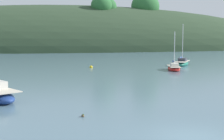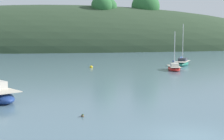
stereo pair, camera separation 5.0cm
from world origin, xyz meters
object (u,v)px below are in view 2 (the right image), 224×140
at_px(sailboat_yellow_far, 174,68).
at_px(mooring_buoy_outer, 91,67).
at_px(sailboat_teal_outer, 182,63).
at_px(duck_lone_right, 83,116).

xyz_separation_m(sailboat_yellow_far, mooring_buoy_outer, (-10.61, 5.27, -0.18)).
relative_size(sailboat_yellow_far, mooring_buoy_outer, 9.94).
bearing_deg(sailboat_teal_outer, duck_lone_right, -121.56).
bearing_deg(sailboat_teal_outer, sailboat_yellow_far, -120.31).
bearing_deg(sailboat_yellow_far, duck_lone_right, -121.89).
distance_m(sailboat_yellow_far, sailboat_teal_outer, 7.72).
bearing_deg(duck_lone_right, sailboat_yellow_far, 58.11).
distance_m(sailboat_teal_outer, duck_lone_right, 36.21).
relative_size(mooring_buoy_outer, duck_lone_right, 1.27).
height_order(sailboat_teal_outer, duck_lone_right, sailboat_teal_outer).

